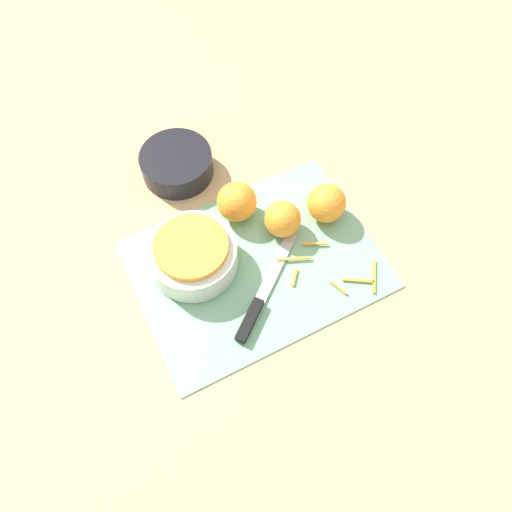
{
  "coord_description": "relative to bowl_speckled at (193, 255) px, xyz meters",
  "views": [
    {
      "loc": [
        -0.21,
        -0.4,
        0.87
      ],
      "look_at": [
        0.0,
        0.0,
        0.04
      ],
      "focal_mm": 35.0,
      "sensor_mm": 36.0,
      "label": 1
    }
  ],
  "objects": [
    {
      "name": "ground_plane",
      "position": [
        0.11,
        -0.05,
        -0.04
      ],
      "size": [
        4.0,
        4.0,
        0.0
      ],
      "primitive_type": "plane",
      "color": "tan"
    },
    {
      "name": "knife",
      "position": [
        0.07,
        -0.14,
        -0.03
      ],
      "size": [
        0.21,
        0.17,
        0.02
      ],
      "rotation": [
        0.0,
        0.0,
        0.67
      ],
      "color": "black",
      "rests_on": "cutting_board"
    },
    {
      "name": "bowl_speckled",
      "position": [
        0.0,
        0.0,
        0.0
      ],
      "size": [
        0.17,
        0.17,
        0.07
      ],
      "color": "silver",
      "rests_on": "cutting_board"
    },
    {
      "name": "bowl_dark",
      "position": [
        0.06,
        0.23,
        -0.01
      ],
      "size": [
        0.15,
        0.15,
        0.05
      ],
      "color": "black",
      "rests_on": "ground_plane"
    },
    {
      "name": "cutting_board",
      "position": [
        0.11,
        -0.05,
        -0.04
      ],
      "size": [
        0.47,
        0.35,
        0.01
      ],
      "color": "#75AD84",
      "rests_on": "ground_plane"
    },
    {
      "name": "orange_back",
      "position": [
        0.19,
        -0.01,
        0.0
      ],
      "size": [
        0.07,
        0.07,
        0.07
      ],
      "color": "orange",
      "rests_on": "cutting_board"
    },
    {
      "name": "orange_right",
      "position": [
        0.13,
        0.07,
        0.0
      ],
      "size": [
        0.08,
        0.08,
        0.08
      ],
      "color": "orange",
      "rests_on": "cutting_board"
    },
    {
      "name": "orange_left",
      "position": [
        0.29,
        -0.02,
        0.0
      ],
      "size": [
        0.08,
        0.08,
        0.08
      ],
      "color": "orange",
      "rests_on": "cutting_board"
    },
    {
      "name": "peel_pile",
      "position": [
        0.23,
        -0.14,
        -0.03
      ],
      "size": [
        0.17,
        0.16,
        0.01
      ],
      "color": "orange",
      "rests_on": "cutting_board"
    }
  ]
}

